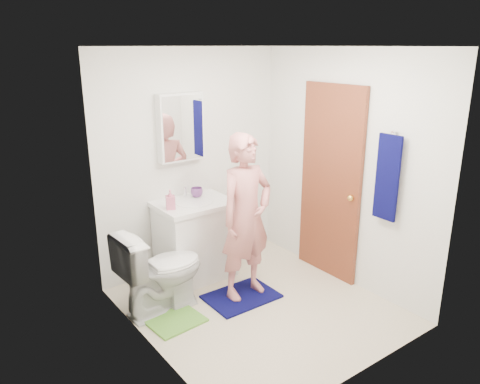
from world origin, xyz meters
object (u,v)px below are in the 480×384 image
(man, at_px, (246,217))
(towel, at_px, (387,178))
(soap_dispenser, at_px, (170,199))
(toothbrush_cup, at_px, (197,192))
(vanity_cabinet, at_px, (195,242))
(toilet, at_px, (161,270))
(medicine_cabinet, at_px, (180,127))

(man, bearing_deg, towel, -43.44)
(soap_dispenser, distance_m, toothbrush_cup, 0.45)
(toothbrush_cup, distance_m, man, 0.78)
(towel, bearing_deg, toothbrush_cup, 123.65)
(vanity_cabinet, relative_size, toothbrush_cup, 6.16)
(vanity_cabinet, distance_m, man, 0.81)
(toilet, bearing_deg, soap_dispenser, -44.66)
(vanity_cabinet, bearing_deg, toothbrush_cup, 47.62)
(toilet, distance_m, toothbrush_cup, 1.02)
(towel, height_order, soap_dispenser, towel)
(vanity_cabinet, xyz_separation_m, man, (0.19, -0.66, 0.44))
(towel, height_order, man, towel)
(toilet, height_order, toothbrush_cup, toothbrush_cup)
(soap_dispenser, bearing_deg, toilet, -131.85)
(soap_dispenser, distance_m, man, 0.78)
(vanity_cabinet, distance_m, towel, 2.08)
(medicine_cabinet, bearing_deg, soap_dispenser, -137.19)
(vanity_cabinet, bearing_deg, toilet, -146.80)
(towel, distance_m, toothbrush_cup, 1.96)
(medicine_cabinet, bearing_deg, man, -78.03)
(vanity_cabinet, relative_size, man, 0.49)
(toilet, relative_size, soap_dispenser, 4.13)
(towel, bearing_deg, toilet, 148.77)
(soap_dispenser, bearing_deg, medicine_cabinet, 42.81)
(toilet, bearing_deg, toothbrush_cup, -56.98)
(towel, bearing_deg, man, 140.17)
(toothbrush_cup, bearing_deg, soap_dispenser, -157.02)
(vanity_cabinet, bearing_deg, man, -74.11)
(toilet, distance_m, man, 0.94)
(medicine_cabinet, xyz_separation_m, man, (0.19, -0.88, -0.76))
(man, bearing_deg, toothbrush_cup, 92.00)
(vanity_cabinet, height_order, soap_dispenser, soap_dispenser)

